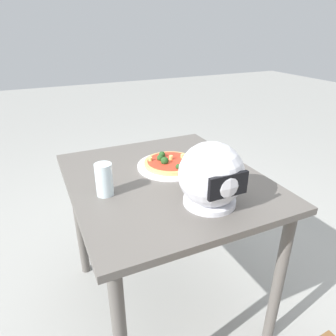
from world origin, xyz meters
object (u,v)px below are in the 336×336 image
Objects in this scene: pizza at (170,162)px; drinking_glass at (104,180)px; motorcycle_helmet at (211,176)px; dining_table at (166,197)px.

drinking_glass is at bearing 20.55° from pizza.
dining_table is at bearing -76.72° from motorcycle_helmet.
drinking_glass is at bearing 7.64° from dining_table.
dining_table is 3.83× the size of motorcycle_helmet.
motorcycle_helmet is 0.43m from drinking_glass.
pizza is 1.02× the size of motorcycle_helmet.
motorcycle_helmet reaches higher than pizza.
dining_table is at bearing 54.96° from pizza.
pizza is at bearing -90.12° from motorcycle_helmet.
dining_table is 0.34m from drinking_glass.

